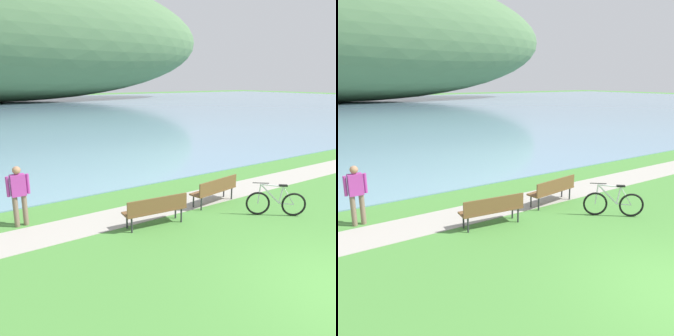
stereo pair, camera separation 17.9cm
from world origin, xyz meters
TOP-DOWN VIEW (x-y plane):
  - shoreline_path at (0.00, 5.90)m, footprint 60.00×1.50m
  - park_bench_near_camera at (-1.41, 4.73)m, footprint 1.84×0.66m
  - park_bench_further_along at (1.17, 5.18)m, footprint 1.85×0.73m
  - bicycle_leaning_near_bench at (1.98, 3.39)m, footprint 1.40×1.18m
  - person_at_shoreline at (-4.49, 6.88)m, footprint 0.61×0.22m

SIDE VIEW (x-z plane):
  - shoreline_path at x=0.00m, z-range 0.00..0.01m
  - bicycle_leaning_near_bench at x=1.98m, z-range -0.11..0.90m
  - park_bench_near_camera at x=-1.41m, z-range 0.08..0.96m
  - park_bench_further_along at x=1.17m, z-range 0.08..0.96m
  - person_at_shoreline at x=-4.49m, z-range 0.12..1.83m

